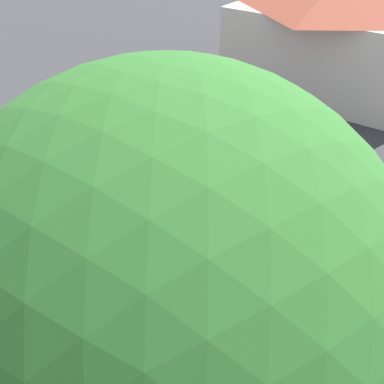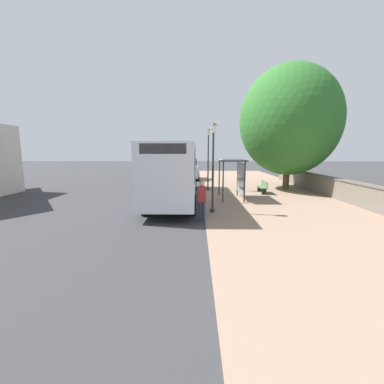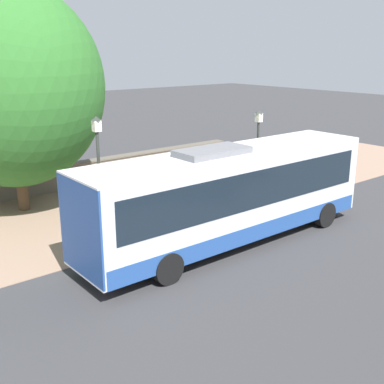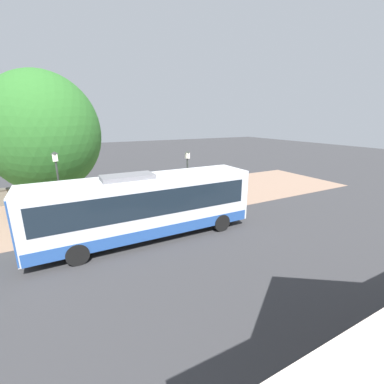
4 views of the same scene
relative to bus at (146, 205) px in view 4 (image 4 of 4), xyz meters
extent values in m
plane|color=#353538|center=(-1.69, -1.17, -1.86)|extent=(120.00, 120.00, 0.00)
cube|color=#937560|center=(-6.19, -1.17, -1.85)|extent=(9.00, 44.00, 0.02)
cube|color=#6B6356|center=(-10.24, -1.17, -1.26)|extent=(0.50, 20.00, 1.20)
cube|color=#5B5449|center=(-10.24, -1.17, -0.62)|extent=(0.60, 20.00, 0.08)
cube|color=silver|center=(0.00, 0.02, 0.05)|extent=(2.46, 11.59, 2.92)
cube|color=black|center=(0.00, 0.02, 0.43)|extent=(2.50, 10.66, 1.29)
cube|color=#264C93|center=(0.00, 0.02, -1.12)|extent=(2.50, 11.36, 0.58)
cube|color=#264C93|center=(0.00, -5.75, 0.05)|extent=(2.50, 0.06, 2.81)
cube|color=black|center=(0.00, 5.77, 1.22)|extent=(1.84, 0.08, 0.41)
cube|color=slate|center=(0.00, -0.85, 1.62)|extent=(1.23, 2.55, 0.22)
cylinder|color=black|center=(-1.15, 4.07, -1.36)|extent=(0.30, 1.00, 1.00)
cylinder|color=black|center=(1.15, 4.07, -1.36)|extent=(0.30, 1.00, 1.00)
cylinder|color=black|center=(-1.15, -3.58, -1.36)|extent=(0.30, 1.00, 1.00)
cylinder|color=black|center=(1.15, -3.58, -1.36)|extent=(0.30, 1.00, 1.00)
cylinder|color=#2D2D33|center=(-2.85, -1.40, -0.66)|extent=(0.08, 0.08, 2.39)
cylinder|color=#2D2D33|center=(-2.85, 1.18, -0.66)|extent=(0.08, 0.08, 2.39)
cylinder|color=#2D2D33|center=(-4.09, -1.40, -0.66)|extent=(0.08, 0.08, 2.39)
cylinder|color=#2D2D33|center=(-4.09, 1.18, -0.66)|extent=(0.08, 0.08, 2.39)
cube|color=#2D2D33|center=(-3.47, -0.11, 0.57)|extent=(1.54, 2.88, 0.08)
cube|color=silver|center=(-4.07, -0.11, -0.54)|extent=(0.03, 2.32, 1.91)
cylinder|color=#2D3347|center=(-1.63, 5.15, -1.44)|extent=(0.12, 0.12, 0.84)
cylinder|color=#2D3347|center=(-1.47, 5.15, -1.44)|extent=(0.12, 0.12, 0.84)
cube|color=maroon|center=(-1.55, 5.15, -0.68)|extent=(0.34, 0.22, 0.68)
sphere|color=tan|center=(-1.55, 5.15, -0.22)|extent=(0.23, 0.23, 0.23)
cube|color=#4C7247|center=(-5.96, -2.24, -1.41)|extent=(0.40, 1.59, 0.06)
cube|color=#4C7247|center=(-6.13, -2.24, -1.18)|extent=(0.04, 1.59, 0.40)
cube|color=black|center=(-5.96, -2.87, -1.64)|extent=(0.32, 0.06, 0.45)
cube|color=black|center=(-5.96, -1.60, -1.64)|extent=(0.32, 0.06, 0.45)
cylinder|color=#2D332D|center=(-2.10, 3.56, -1.78)|extent=(0.24, 0.24, 0.16)
cylinder|color=#2D332D|center=(-2.10, 3.56, 0.05)|extent=(0.10, 0.10, 3.83)
cube|color=silver|center=(-2.10, 3.56, 2.14)|extent=(0.24, 0.24, 0.35)
pyramid|color=#2D332D|center=(-2.10, 3.56, 2.39)|extent=(0.28, 0.28, 0.14)
cylinder|color=#2D332D|center=(-2.19, -3.90, -1.78)|extent=(0.24, 0.24, 0.16)
cylinder|color=#2D332D|center=(-2.19, -3.90, 0.23)|extent=(0.10, 0.10, 4.19)
cube|color=silver|center=(-2.19, -3.90, 2.50)|extent=(0.24, 0.24, 0.35)
pyramid|color=#2D332D|center=(-2.19, -3.90, 2.75)|extent=(0.28, 0.28, 0.14)
cylinder|color=brown|center=(-8.38, -4.38, -0.25)|extent=(0.48, 0.48, 3.22)
ellipsoid|color=#2D6B28|center=(-8.38, -4.38, 3.42)|extent=(7.51, 7.51, 8.26)
camera|label=1|loc=(-12.26, -7.68, 9.27)|focal=45.00mm
camera|label=2|loc=(-1.33, 15.90, 1.13)|focal=24.00mm
camera|label=3|loc=(11.72, -11.21, 4.88)|focal=45.00mm
camera|label=4|loc=(12.46, -3.87, 4.40)|focal=24.00mm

